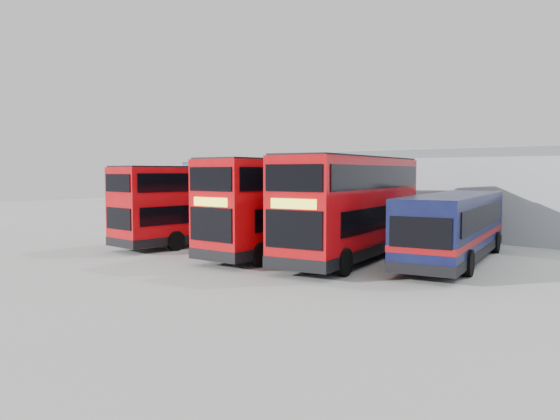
# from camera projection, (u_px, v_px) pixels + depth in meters

# --- Properties ---
(ground_plane) EXTENTS (120.00, 120.00, 0.00)m
(ground_plane) POSITION_uv_depth(u_px,v_px,m) (238.00, 263.00, 24.78)
(ground_plane) COLOR #ACACA7
(ground_plane) RESTS_ON ground
(office_block) EXTENTS (12.30, 8.32, 5.12)m
(office_block) POSITION_uv_depth(u_px,v_px,m) (264.00, 190.00, 47.34)
(office_block) COLOR navy
(office_block) RESTS_ON ground
(maintenance_shed) EXTENTS (30.50, 12.00, 5.89)m
(maintenance_shed) POSITION_uv_depth(u_px,v_px,m) (543.00, 196.00, 35.03)
(maintenance_shed) COLOR #9A9FA8
(maintenance_shed) RESTS_ON ground
(double_decker_left) EXTENTS (3.07, 10.64, 4.45)m
(double_decker_left) POSITION_uv_depth(u_px,v_px,m) (200.00, 205.00, 31.29)
(double_decker_left) COLOR red
(double_decker_left) RESTS_ON ground
(double_decker_centre) EXTENTS (3.21, 11.37, 4.76)m
(double_decker_centre) POSITION_uv_depth(u_px,v_px,m) (289.00, 207.00, 27.47)
(double_decker_centre) COLOR red
(double_decker_centre) RESTS_ON ground
(double_decker_right) EXTENTS (4.51, 11.75, 4.86)m
(double_decker_right) POSITION_uv_depth(u_px,v_px,m) (352.00, 209.00, 25.55)
(double_decker_right) COLOR red
(double_decker_right) RESTS_ON ground
(single_decker_blue) EXTENTS (4.53, 11.77, 3.12)m
(single_decker_blue) POSITION_uv_depth(u_px,v_px,m) (454.00, 229.00, 24.88)
(single_decker_blue) COLOR #0D173A
(single_decker_blue) RESTS_ON ground
(panel_van) EXTENTS (2.63, 5.48, 2.33)m
(panel_van) POSITION_uv_depth(u_px,v_px,m) (218.00, 207.00, 44.37)
(panel_van) COLOR white
(panel_van) RESTS_ON ground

